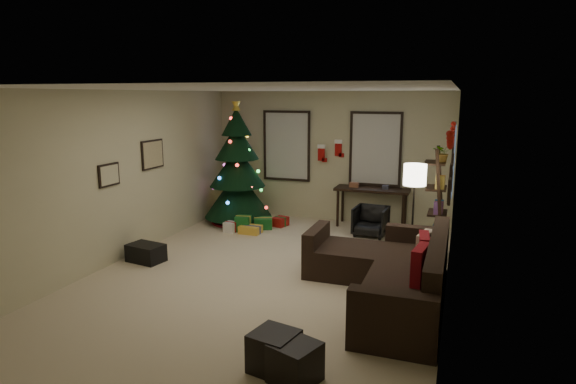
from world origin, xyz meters
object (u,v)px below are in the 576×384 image
Objects in this scene: sofa at (392,275)px; bookshelf at (439,205)px; christmas_tree at (237,172)px; desk_chair at (371,221)px; desk at (372,193)px.

sofa is 1.56× the size of bookshelf.
desk_chair is (2.79, -0.08, -0.78)m from christmas_tree.
desk_chair is (0.10, -0.65, -0.41)m from desk.
desk is 2.56× the size of desk_chair.
sofa is 2.83m from desk_chair.
desk is 0.81× the size of bookshelf.
desk is (-0.88, 3.37, 0.41)m from sofa.
christmas_tree is 0.91× the size of sofa.
desk is at bearing 11.98° from christmas_tree.
christmas_tree reaches higher than desk_chair.
sofa is 4.97× the size of desk_chair.
christmas_tree is 4.60m from sofa.
bookshelf is (1.24, -0.93, 0.60)m from desk_chair.
desk is at bearing 102.97° from desk_chair.
desk_chair is 0.31× the size of bookshelf.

